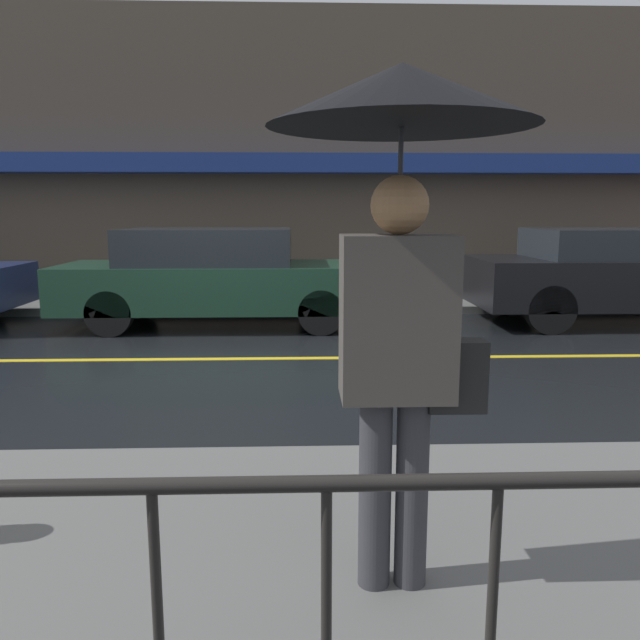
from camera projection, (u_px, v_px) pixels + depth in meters
The scene contains 8 objects.
ground_plane at pixel (212, 359), 7.38m from camera, with size 80.00×80.00×0.00m, color black.
sidewalk_near at pixel (66, 595), 2.75m from camera, with size 28.00×3.13×0.13m.
sidewalk_far at pixel (242, 303), 11.37m from camera, with size 28.00×1.89×0.13m.
lane_marking at pixel (212, 359), 7.38m from camera, with size 25.20×0.12×0.01m.
building_storefront at pixel (244, 158), 11.96m from camera, with size 28.00×0.85×5.49m.
pedestrian at pixel (401, 189), 2.44m from camera, with size 1.05×1.05×2.16m.
car_dark_green at pixel (218, 277), 9.38m from camera, with size 4.75×1.71×1.47m.
car_black at pixel (619, 274), 9.59m from camera, with size 4.53×1.80×1.46m.
Camera 1 is at (1.03, -7.23, 1.74)m, focal length 35.00 mm.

